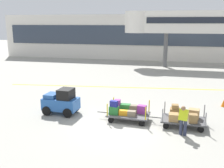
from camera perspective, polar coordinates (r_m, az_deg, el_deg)
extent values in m
plane|color=#9E9B91|center=(14.16, 1.11, -9.13)|extent=(120.00, 120.00, 0.00)
cube|color=yellow|center=(22.24, 1.94, -0.72)|extent=(19.44, 2.45, 0.01)
cube|color=silver|center=(38.96, 9.17, 10.08)|extent=(46.87, 2.40, 6.56)
cube|color=#2D3847|center=(37.69, 9.06, 10.48)|extent=(44.52, 0.12, 2.80)
cube|color=silver|center=(32.93, 18.51, 12.79)|extent=(13.35, 2.20, 2.60)
cylinder|color=silver|center=(33.10, 5.54, 13.40)|extent=(3.00, 3.00, 2.60)
cube|color=#1E232D|center=(31.80, 18.72, 13.14)|extent=(12.02, 0.08, 0.70)
cylinder|color=#59595B|center=(32.98, 11.67, 7.31)|extent=(0.50, 0.50, 4.16)
cube|color=#2659A5|center=(16.05, -11.17, -4.25)|extent=(2.16, 1.21, 0.70)
cube|color=black|center=(15.71, -10.08, -2.12)|extent=(0.85, 1.03, 0.60)
cube|color=#225095|center=(16.18, -13.07, -2.46)|extent=(0.75, 0.97, 0.24)
cylinder|color=black|center=(16.90, -12.38, -4.65)|extent=(0.57, 0.21, 0.56)
cylinder|color=black|center=(16.04, -14.15, -5.73)|extent=(0.57, 0.21, 0.56)
cylinder|color=black|center=(16.32, -8.14, -5.13)|extent=(0.57, 0.21, 0.56)
cylinder|color=black|center=(15.42, -9.73, -6.29)|extent=(0.57, 0.21, 0.56)
cube|color=#4C4C4F|center=(14.76, 3.65, -6.70)|extent=(2.37, 1.52, 0.08)
cylinder|color=gold|center=(15.47, 0.36, -4.20)|extent=(0.06, 0.06, 0.70)
cylinder|color=gold|center=(14.30, -1.05, -5.70)|extent=(0.06, 0.06, 0.70)
cylinder|color=gold|center=(15.06, 8.16, -4.83)|extent=(0.06, 0.06, 0.70)
cylinder|color=gold|center=(13.85, 7.39, -6.44)|extent=(0.06, 0.06, 0.70)
cylinder|color=black|center=(15.57, 1.00, -6.38)|extent=(0.32, 0.12, 0.32)
cylinder|color=black|center=(14.49, -0.24, -7.91)|extent=(0.32, 0.12, 0.32)
cylinder|color=black|center=(15.24, 7.32, -6.94)|extent=(0.32, 0.12, 0.32)
cylinder|color=black|center=(14.14, 6.56, -8.56)|extent=(0.32, 0.12, 0.32)
cylinder|color=#333333|center=(15.14, -1.93, -6.24)|extent=(0.70, 0.09, 0.05)
cube|color=#8C338C|center=(15.13, 1.19, -5.22)|extent=(0.56, 0.42, 0.39)
cube|color=#236B2D|center=(14.54, 0.42, -5.85)|extent=(0.54, 0.32, 0.47)
cube|color=#236B2D|center=(14.99, 2.96, -5.27)|extent=(0.59, 0.37, 0.46)
cube|color=orange|center=(14.49, 2.53, -6.32)|extent=(0.50, 0.28, 0.28)
cube|color=#726651|center=(14.90, 4.70, -5.47)|extent=(0.43, 0.32, 0.44)
cube|color=#726651|center=(14.38, 4.36, -6.47)|extent=(0.45, 0.32, 0.30)
cube|color=#8C338C|center=(14.81, 6.59, -5.57)|extent=(0.52, 0.41, 0.47)
cube|color=#8C338C|center=(15.03, 1.20, -3.99)|extent=(0.34, 0.30, 0.29)
cube|color=navy|center=(14.41, 0.43, -4.34)|extent=(0.46, 0.33, 0.33)
cube|color=#4C4C4F|center=(14.47, 15.44, -7.61)|extent=(2.37, 1.52, 0.08)
cylinder|color=gray|center=(14.98, 11.52, -5.08)|extent=(0.06, 0.06, 0.70)
cylinder|color=gray|center=(13.76, 11.06, -6.73)|extent=(0.06, 0.06, 0.70)
cylinder|color=gray|center=(14.98, 19.64, -5.60)|extent=(0.06, 0.06, 0.70)
cylinder|color=gray|center=(13.77, 19.92, -7.29)|extent=(0.06, 0.06, 0.70)
cylinder|color=black|center=(15.11, 12.14, -7.31)|extent=(0.32, 0.12, 0.32)
cylinder|color=black|center=(14.01, 11.77, -8.98)|extent=(0.32, 0.12, 0.32)
cylinder|color=black|center=(15.12, 18.73, -7.73)|extent=(0.32, 0.12, 0.32)
cylinder|color=black|center=(14.01, 18.91, -9.44)|extent=(0.32, 0.12, 0.32)
cylinder|color=#333333|center=(14.54, 9.48, -7.26)|extent=(0.70, 0.09, 0.05)
cube|color=olive|center=(14.69, 13.63, -6.07)|extent=(0.54, 0.52, 0.45)
cube|color=#A87F4C|center=(14.05, 13.37, -7.09)|extent=(0.50, 0.50, 0.39)
cube|color=tan|center=(14.66, 17.54, -6.24)|extent=(0.62, 0.55, 0.51)
cube|color=olive|center=(14.06, 17.37, -7.21)|extent=(0.43, 0.40, 0.45)
cube|color=olive|center=(14.58, 13.70, -4.83)|extent=(0.38, 0.38, 0.22)
cylinder|color=#2D334C|center=(13.40, 14.94, -9.07)|extent=(0.16, 0.16, 0.82)
cylinder|color=#2D334C|center=(13.36, 15.78, -9.20)|extent=(0.16, 0.16, 0.82)
cube|color=#D1E51E|center=(13.04, 15.43, -6.54)|extent=(0.50, 0.51, 0.61)
sphere|color=#8C6647|center=(12.82, 15.41, -5.17)|extent=(0.22, 0.22, 0.22)
cone|color=orange|center=(18.66, 23.41, -3.76)|extent=(0.36, 0.36, 0.55)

